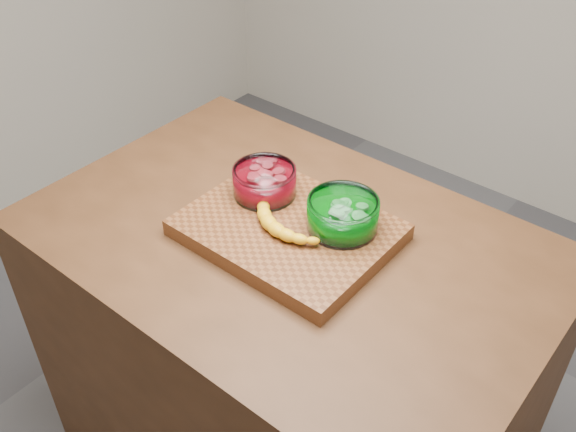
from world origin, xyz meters
The scene contains 5 objects.
counter centered at (0.00, 0.00, 0.45)m, with size 1.20×0.80×0.90m, color #4A2A16.
cutting_board centered at (0.00, 0.00, 0.92)m, with size 0.45×0.35×0.04m, color brown.
bowl_red centered at (-0.11, 0.05, 0.97)m, with size 0.15×0.15×0.07m.
bowl_green centered at (0.10, 0.06, 0.98)m, with size 0.16×0.16×0.07m.
banana centered at (0.00, 0.00, 0.96)m, with size 0.24×0.15×0.04m, color gold, non-canonical shape.
Camera 1 is at (0.71, -0.87, 1.84)m, focal length 40.00 mm.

